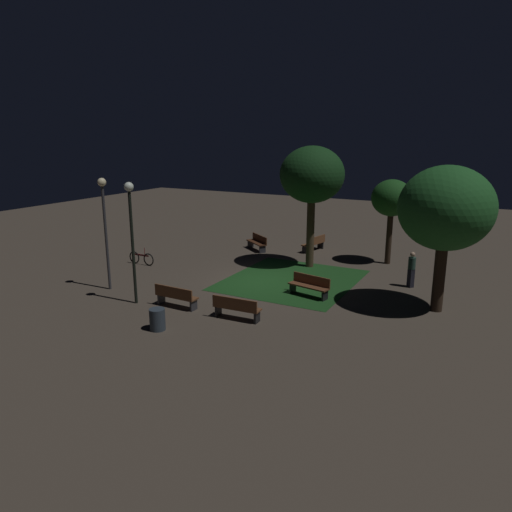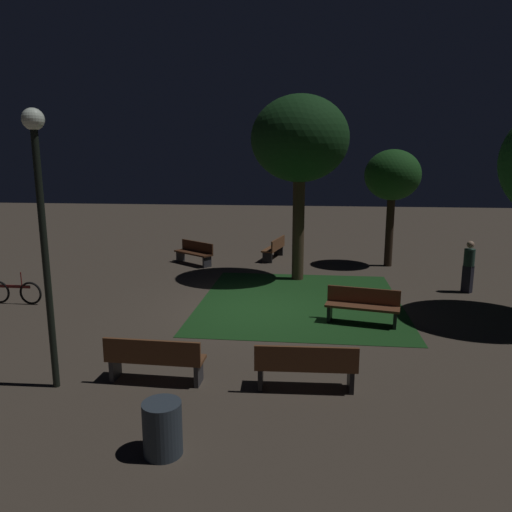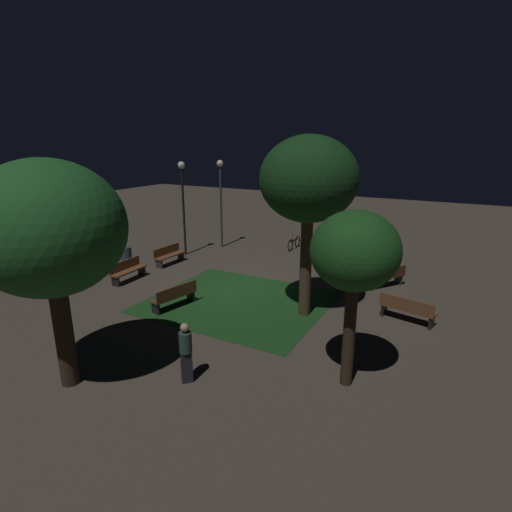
{
  "view_description": "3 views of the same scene",
  "coord_description": "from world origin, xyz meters",
  "px_view_note": "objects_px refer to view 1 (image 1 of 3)",
  "views": [
    {
      "loc": [
        9.67,
        -18.61,
        6.58
      ],
      "look_at": [
        -0.09,
        -0.24,
        1.28
      ],
      "focal_mm": 33.41,
      "sensor_mm": 36.0,
      "label": 1
    },
    {
      "loc": [
        1.38,
        -12.42,
        4.03
      ],
      "look_at": [
        -0.15,
        1.18,
        1.26
      ],
      "focal_mm": 33.55,
      "sensor_mm": 36.0,
      "label": 2
    },
    {
      "loc": [
        13.27,
        8.23,
        5.9
      ],
      "look_at": [
        -0.56,
        0.78,
        1.34
      ],
      "focal_mm": 28.16,
      "sensor_mm": 36.0,
      "label": 3
    }
  ],
  "objects_px": {
    "bench_lawn_edge": "(310,285)",
    "lamp_post_plaza_west": "(104,216)",
    "bench_corner": "(314,243)",
    "bicycle": "(141,258)",
    "bench_front_right": "(236,307)",
    "tree_right_canopy": "(312,176)",
    "lamp_post_plaza_east": "(131,223)",
    "trash_bin": "(157,319)",
    "pedestrian": "(412,269)",
    "tree_back_left": "(446,209)",
    "bench_path_side": "(176,296)",
    "bench_front_left": "(258,242)",
    "tree_lawn_side": "(392,199)"
  },
  "relations": [
    {
      "from": "bench_path_side",
      "to": "bench_lawn_edge",
      "type": "height_order",
      "value": "same"
    },
    {
      "from": "tree_right_canopy",
      "to": "bicycle",
      "type": "relative_size",
      "value": 3.73
    },
    {
      "from": "bench_path_side",
      "to": "lamp_post_plaza_east",
      "type": "relative_size",
      "value": 0.37
    },
    {
      "from": "bench_path_side",
      "to": "bench_front_right",
      "type": "bearing_deg",
      "value": 0.0
    },
    {
      "from": "bench_corner",
      "to": "trash_bin",
      "type": "bearing_deg",
      "value": -92.48
    },
    {
      "from": "bench_corner",
      "to": "bicycle",
      "type": "xyz_separation_m",
      "value": [
        -6.88,
        -7.02,
        -0.14
      ]
    },
    {
      "from": "tree_lawn_side",
      "to": "lamp_post_plaza_west",
      "type": "xyz_separation_m",
      "value": [
        -9.78,
        -10.05,
        -0.14
      ]
    },
    {
      "from": "bench_path_side",
      "to": "lamp_post_plaza_east",
      "type": "distance_m",
      "value": 3.3
    },
    {
      "from": "bench_front_right",
      "to": "bench_lawn_edge",
      "type": "bearing_deg",
      "value": 69.88
    },
    {
      "from": "tree_lawn_side",
      "to": "lamp_post_plaza_east",
      "type": "height_order",
      "value": "lamp_post_plaza_east"
    },
    {
      "from": "bench_lawn_edge",
      "to": "bench_front_left",
      "type": "xyz_separation_m",
      "value": [
        -5.79,
        6.31,
        0.0
      ]
    },
    {
      "from": "bench_path_side",
      "to": "bench_front_left",
      "type": "height_order",
      "value": "same"
    },
    {
      "from": "bench_corner",
      "to": "bench_front_left",
      "type": "relative_size",
      "value": 1.07
    },
    {
      "from": "bench_lawn_edge",
      "to": "trash_bin",
      "type": "relative_size",
      "value": 2.43
    },
    {
      "from": "lamp_post_plaza_east",
      "to": "bicycle",
      "type": "xyz_separation_m",
      "value": [
        -3.77,
        4.65,
        -2.92
      ]
    },
    {
      "from": "tree_back_left",
      "to": "tree_right_canopy",
      "type": "distance_m",
      "value": 7.64
    },
    {
      "from": "bench_lawn_edge",
      "to": "tree_back_left",
      "type": "bearing_deg",
      "value": 8.07
    },
    {
      "from": "bench_front_right",
      "to": "bench_front_left",
      "type": "xyz_separation_m",
      "value": [
        -4.42,
        10.05,
        0.0
      ]
    },
    {
      "from": "bench_front_left",
      "to": "lamp_post_plaza_east",
      "type": "distance_m",
      "value": 10.75
    },
    {
      "from": "bench_corner",
      "to": "bicycle",
      "type": "relative_size",
      "value": 1.14
    },
    {
      "from": "bench_front_right",
      "to": "trash_bin",
      "type": "relative_size",
      "value": 2.38
    },
    {
      "from": "tree_lawn_side",
      "to": "bicycle",
      "type": "bearing_deg",
      "value": -151.06
    },
    {
      "from": "bench_corner",
      "to": "bench_front_left",
      "type": "height_order",
      "value": "same"
    },
    {
      "from": "bench_corner",
      "to": "lamp_post_plaza_east",
      "type": "distance_m",
      "value": 12.39
    },
    {
      "from": "bench_corner",
      "to": "bench_front_left",
      "type": "distance_m",
      "value": 3.31
    },
    {
      "from": "bench_corner",
      "to": "tree_lawn_side",
      "type": "relative_size",
      "value": 0.42
    },
    {
      "from": "bench_front_right",
      "to": "bench_lawn_edge",
      "type": "height_order",
      "value": "same"
    },
    {
      "from": "bench_front_right",
      "to": "bench_lawn_edge",
      "type": "xyz_separation_m",
      "value": [
        1.37,
        3.74,
        0.0
      ]
    },
    {
      "from": "tree_lawn_side",
      "to": "bench_front_right",
      "type": "bearing_deg",
      "value": -106.12
    },
    {
      "from": "bench_path_side",
      "to": "bench_front_right",
      "type": "height_order",
      "value": "same"
    },
    {
      "from": "tree_lawn_side",
      "to": "bench_corner",
      "type": "bearing_deg",
      "value": 170.08
    },
    {
      "from": "bench_corner",
      "to": "tree_right_canopy",
      "type": "distance_m",
      "value": 5.37
    },
    {
      "from": "tree_right_canopy",
      "to": "lamp_post_plaza_east",
      "type": "distance_m",
      "value": 9.46
    },
    {
      "from": "bicycle",
      "to": "pedestrian",
      "type": "height_order",
      "value": "pedestrian"
    },
    {
      "from": "bench_corner",
      "to": "trash_bin",
      "type": "distance_m",
      "value": 13.42
    },
    {
      "from": "bicycle",
      "to": "pedestrian",
      "type": "bearing_deg",
      "value": 11.55
    },
    {
      "from": "tree_back_left",
      "to": "bicycle",
      "type": "bearing_deg",
      "value": -179.48
    },
    {
      "from": "bench_path_side",
      "to": "bicycle",
      "type": "distance_m",
      "value": 6.99
    },
    {
      "from": "pedestrian",
      "to": "tree_back_left",
      "type": "bearing_deg",
      "value": -60.49
    },
    {
      "from": "bench_front_left",
      "to": "tree_lawn_side",
      "type": "xyz_separation_m",
      "value": [
        7.47,
        0.51,
        2.92
      ]
    },
    {
      "from": "tree_right_canopy",
      "to": "tree_lawn_side",
      "type": "bearing_deg",
      "value": 36.11
    },
    {
      "from": "bench_front_right",
      "to": "bicycle",
      "type": "height_order",
      "value": "bicycle"
    },
    {
      "from": "bench_lawn_edge",
      "to": "bicycle",
      "type": "xyz_separation_m",
      "value": [
        -9.62,
        0.57,
        -0.14
      ]
    },
    {
      "from": "lamp_post_plaza_west",
      "to": "lamp_post_plaza_east",
      "type": "height_order",
      "value": "lamp_post_plaza_east"
    },
    {
      "from": "bench_path_side",
      "to": "pedestrian",
      "type": "distance_m",
      "value": 10.36
    },
    {
      "from": "bench_lawn_edge",
      "to": "lamp_post_plaza_west",
      "type": "bearing_deg",
      "value": -158.24
    },
    {
      "from": "tree_right_canopy",
      "to": "bench_front_left",
      "type": "bearing_deg",
      "value": 154.11
    },
    {
      "from": "bench_front_left",
      "to": "tree_back_left",
      "type": "xyz_separation_m",
      "value": [
        10.75,
        -5.6,
        3.46
      ]
    },
    {
      "from": "bench_corner",
      "to": "tree_back_left",
      "type": "xyz_separation_m",
      "value": [
        7.7,
        -6.89,
        3.46
      ]
    },
    {
      "from": "bench_lawn_edge",
      "to": "bench_front_left",
      "type": "relative_size",
      "value": 1.07
    }
  ]
}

